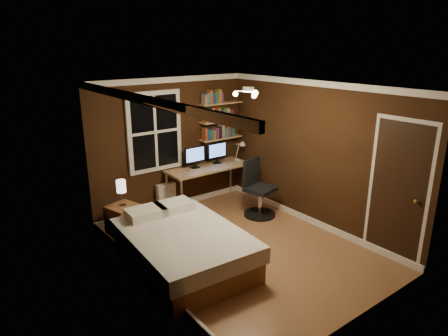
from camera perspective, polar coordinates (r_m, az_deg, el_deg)
floor at (r=6.39m, az=2.52°, el=-11.31°), size 4.20×4.20×0.00m
wall_back at (r=7.57m, az=-7.55°, el=3.31°), size 3.20×0.04×2.50m
wall_left at (r=5.08m, az=-11.39°, el=-3.92°), size 0.04×4.20×2.50m
wall_right at (r=6.99m, az=12.83°, el=1.86°), size 0.04×4.20×2.50m
ceiling at (r=5.64m, az=2.85°, el=11.59°), size 3.20×4.20×0.02m
window at (r=7.31m, az=-9.89°, el=5.12°), size 1.06×0.06×1.46m
door at (r=6.22m, az=23.53°, el=-3.29°), size 0.03×0.82×2.05m
door_knob at (r=6.07m, az=25.75°, el=-4.34°), size 0.06×0.06×0.06m
ceiling_fixture at (r=5.57m, az=3.51°, el=10.48°), size 0.44×0.44×0.18m
bookshelf_lower at (r=8.04m, az=-0.42°, el=4.30°), size 0.92×0.22×0.03m
books_row_lower at (r=8.01m, az=-0.42°, el=5.20°), size 0.66×0.16×0.23m
bookshelf_middle at (r=7.97m, az=-0.42°, el=6.75°), size 0.92×0.22×0.03m
books_row_middle at (r=7.95m, az=-0.43°, el=7.67°), size 0.60×0.16×0.23m
bookshelf_upper at (r=7.91m, az=-0.43°, el=9.24°), size 0.92×0.22×0.03m
books_row_upper at (r=7.90m, az=-0.43°, el=10.18°), size 0.42×0.16×0.23m
bed at (r=5.81m, az=-5.81°, el=-11.23°), size 1.57×2.10×0.69m
nightstand at (r=6.80m, az=-14.10°, el=-7.41°), size 0.55×0.55×0.56m
bedside_lamp at (r=6.61m, az=-14.42°, el=-3.50°), size 0.15×0.15×0.44m
radiator at (r=7.68m, az=-8.27°, el=-4.18°), size 0.36×0.13×0.54m
desk at (r=7.75m, az=-2.30°, el=-0.23°), size 1.66×0.62×0.79m
monitor_left at (r=7.60m, az=-4.19°, el=1.53°), size 0.44×0.12×0.42m
monitor_right at (r=7.89m, az=-1.01°, el=2.15°), size 0.44×0.12×0.42m
desk_lamp at (r=8.03m, az=2.27°, el=2.50°), size 0.14×0.32×0.44m
office_chair at (r=7.40m, az=4.84°, el=-3.75°), size 0.58×0.58×1.06m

